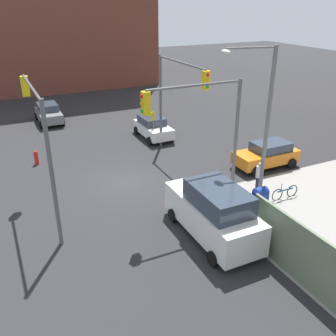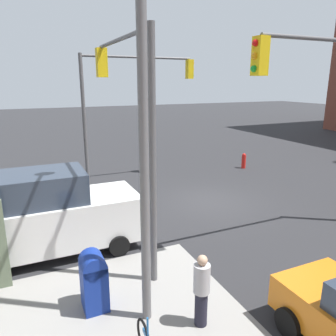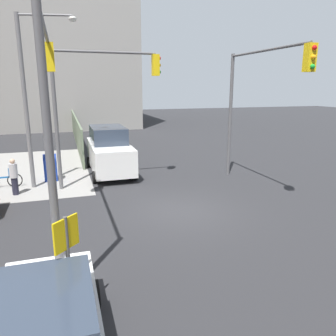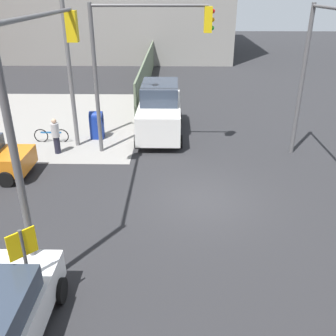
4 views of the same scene
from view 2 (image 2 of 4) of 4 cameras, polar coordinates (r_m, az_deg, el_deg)
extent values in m
plane|color=#28282B|center=(14.84, 7.26, -5.83)|extent=(120.00, 120.00, 0.00)
cube|color=yellow|center=(9.44, 15.75, 18.24)|extent=(0.32, 0.36, 1.00)
sphere|color=red|center=(9.35, 14.99, 20.30)|extent=(0.18, 0.18, 0.18)
sphere|color=orange|center=(9.32, 14.85, 18.35)|extent=(0.18, 0.18, 0.18)
sphere|color=green|center=(9.31, 14.72, 16.39)|extent=(0.18, 0.18, 0.18)
cylinder|color=#59595B|center=(16.65, -14.36, 7.62)|extent=(0.18, 0.18, 6.50)
cylinder|color=#59595B|center=(17.31, -5.13, 18.66)|extent=(5.77, 0.12, 0.12)
cube|color=yellow|center=(18.45, 3.77, 16.79)|extent=(0.32, 0.36, 1.00)
sphere|color=red|center=(18.54, 4.30, 17.76)|extent=(0.18, 0.18, 0.18)
sphere|color=orange|center=(18.53, 4.28, 16.78)|extent=(0.18, 0.18, 0.18)
sphere|color=green|center=(18.52, 4.26, 15.79)|extent=(0.18, 0.18, 0.18)
cylinder|color=#59595B|center=(8.07, -2.69, 0.82)|extent=(0.18, 0.18, 6.50)
cylinder|color=#59595B|center=(10.17, -8.31, 21.33)|extent=(0.12, 4.81, 0.12)
cube|color=yellow|center=(12.44, -11.48, 17.53)|extent=(0.36, 0.32, 1.00)
sphere|color=red|center=(12.64, -11.75, 18.92)|extent=(0.18, 0.18, 0.18)
sphere|color=orange|center=(12.62, -11.67, 17.47)|extent=(0.18, 0.18, 0.18)
sphere|color=green|center=(12.60, -11.59, 16.02)|extent=(0.18, 0.18, 0.18)
cylinder|color=slate|center=(6.48, -4.26, 4.11)|extent=(0.20, 0.20, 8.00)
cube|color=navy|center=(8.29, -12.72, -19.50)|extent=(0.56, 0.64, 1.15)
cylinder|color=navy|center=(7.98, -12.96, -16.08)|extent=(0.56, 0.64, 0.56)
cylinder|color=red|center=(20.78, 13.04, 1.06)|extent=(0.26, 0.26, 0.80)
sphere|color=red|center=(20.68, 13.11, 2.19)|extent=(0.24, 0.24, 0.24)
cylinder|color=black|center=(7.98, 20.32, -23.94)|extent=(0.22, 0.64, 0.64)
cube|color=white|center=(10.83, -19.71, -8.80)|extent=(5.40, 2.10, 1.40)
cube|color=#2D3847|center=(10.43, -22.62, -3.25)|extent=(3.02, 1.85, 0.90)
cylinder|color=black|center=(12.30, -11.26, -8.88)|extent=(0.64, 0.22, 0.64)
cylinder|color=black|center=(10.45, -8.51, -13.19)|extent=(0.64, 0.22, 0.64)
cylinder|color=#B2B2B7|center=(7.38, 5.91, -18.60)|extent=(0.36, 0.36, 0.65)
sphere|color=tan|center=(7.15, 6.01, -15.68)|extent=(0.22, 0.22, 0.22)
cylinder|color=#1E1E2D|center=(7.81, 5.76, -23.12)|extent=(0.28, 0.28, 0.82)
cylinder|color=#1E5999|center=(6.82, -3.57, -25.90)|extent=(0.04, 0.04, 0.40)
camera|label=1|loc=(21.85, -60.69, 20.12)|focal=40.00mm
camera|label=3|loc=(20.42, 44.55, 9.56)|focal=35.00mm
camera|label=4|loc=(22.13, 38.14, 16.49)|focal=40.00mm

